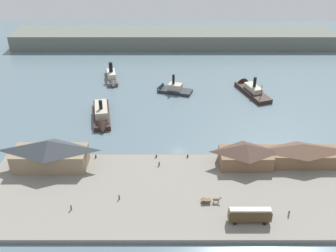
# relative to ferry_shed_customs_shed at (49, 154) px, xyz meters

# --- Properties ---
(ground_plane) EXTENTS (320.00, 320.00, 0.00)m
(ground_plane) POSITION_rel_ferry_shed_customs_shed_xyz_m (38.80, 10.12, -5.82)
(ground_plane) COLOR slate
(quay_promenade) EXTENTS (110.00, 36.00, 1.20)m
(quay_promenade) POSITION_rel_ferry_shed_customs_shed_xyz_m (38.80, -11.88, -5.22)
(quay_promenade) COLOR gray
(quay_promenade) RESTS_ON ground
(seawall_edge) EXTENTS (110.00, 0.80, 1.00)m
(seawall_edge) POSITION_rel_ferry_shed_customs_shed_xyz_m (38.80, 6.52, -5.32)
(seawall_edge) COLOR #666159
(seawall_edge) RESTS_ON ground
(ferry_shed_customs_shed) EXTENTS (22.19, 9.50, 9.09)m
(ferry_shed_customs_shed) POSITION_rel_ferry_shed_customs_shed_xyz_m (0.00, 0.00, 0.00)
(ferry_shed_customs_shed) COLOR #847056
(ferry_shed_customs_shed) RESTS_ON quay_promenade
(ferry_shed_west_terminal) EXTENTS (15.92, 8.90, 7.33)m
(ferry_shed_west_terminal) POSITION_rel_ferry_shed_customs_shed_xyz_m (58.79, 0.84, -0.90)
(ferry_shed_west_terminal) COLOR brown
(ferry_shed_west_terminal) RESTS_ON quay_promenade
(ferry_shed_central_terminal) EXTENTS (22.20, 7.85, 6.96)m
(ferry_shed_central_terminal) POSITION_rel_ferry_shed_customs_shed_xyz_m (75.94, 1.55, -1.08)
(ferry_shed_central_terminal) COLOR brown
(ferry_shed_central_terminal) RESTS_ON quay_promenade
(street_tram) EXTENTS (10.67, 2.43, 4.26)m
(street_tram) POSITION_rel_ferry_shed_customs_shed_xyz_m (55.65, -23.79, -2.13)
(street_tram) COLOR #4C381E
(street_tram) RESTS_ON quay_promenade
(horse_cart) EXTENTS (5.41, 1.33, 1.87)m
(horse_cart) POSITION_rel_ferry_shed_customs_shed_xyz_m (46.69, -16.60, -3.68)
(horse_cart) COLOR brown
(horse_cart) RESTS_ON quay_promenade
(pedestrian_near_east_shed) EXTENTS (0.39, 0.39, 1.60)m
(pedestrian_near_east_shed) POSITION_rel_ferry_shed_customs_shed_xyz_m (22.16, -15.19, -3.89)
(pedestrian_near_east_shed) COLOR #3D4C42
(pedestrian_near_east_shed) RESTS_ON quay_promenade
(pedestrian_at_waters_edge) EXTENTS (0.43, 0.43, 1.72)m
(pedestrian_at_waters_edge) POSITION_rel_ferry_shed_customs_shed_xyz_m (66.28, -21.45, -3.83)
(pedestrian_at_waters_edge) COLOR #6B5B4C
(pedestrian_at_waters_edge) RESTS_ON quay_promenade
(pedestrian_walking_east) EXTENTS (0.38, 0.38, 1.54)m
(pedestrian_walking_east) POSITION_rel_ferry_shed_customs_shed_xyz_m (32.63, 0.29, -3.91)
(pedestrian_walking_east) COLOR #232328
(pedestrian_walking_east) RESTS_ON quay_promenade
(pedestrian_walking_west) EXTENTS (0.43, 0.43, 1.72)m
(pedestrian_walking_west) POSITION_rel_ferry_shed_customs_shed_xyz_m (10.08, -19.30, -3.83)
(pedestrian_walking_west) COLOR #6B5B4C
(pedestrian_walking_west) RESTS_ON quay_promenade
(mooring_post_center_east) EXTENTS (0.44, 0.44, 0.90)m
(mooring_post_center_east) POSITION_rel_ferry_shed_customs_shed_xyz_m (12.65, 4.57, -4.17)
(mooring_post_center_east) COLOR black
(mooring_post_center_east) RESTS_ON quay_promenade
(mooring_post_east) EXTENTS (0.44, 0.44, 0.90)m
(mooring_post_east) POSITION_rel_ferry_shed_customs_shed_xyz_m (41.54, 4.86, -4.17)
(mooring_post_east) COLOR black
(mooring_post_east) RESTS_ON quay_promenade
(mooring_post_center_west) EXTENTS (0.44, 0.44, 0.90)m
(mooring_post_center_west) POSITION_rel_ferry_shed_customs_shed_xyz_m (31.64, 4.72, -4.17)
(mooring_post_center_west) COLOR black
(mooring_post_center_west) RESTS_ON quay_promenade
(ferry_moored_east) EXTENTS (16.53, 10.21, 10.02)m
(ferry_moored_east) POSITION_rel_ferry_shed_customs_shed_xyz_m (36.32, 56.21, -4.61)
(ferry_moored_east) COLOR #23282D
(ferry_moored_east) RESTS_ON ground
(ferry_mid_harbor) EXTENTS (9.73, 24.80, 9.69)m
(ferry_mid_harbor) POSITION_rel_ferry_shed_customs_shed_xyz_m (10.60, 30.96, -4.15)
(ferry_mid_harbor) COLOR black
(ferry_mid_harbor) RESTS_ON ground
(ferry_outer_harbor) EXTENTS (13.23, 23.76, 9.95)m
(ferry_outer_harbor) POSITION_rel_ferry_shed_customs_shed_xyz_m (70.32, 56.47, -4.52)
(ferry_outer_harbor) COLOR black
(ferry_outer_harbor) RESTS_ON ground
(ferry_approaching_west) EXTENTS (8.09, 19.69, 9.48)m
(ferry_approaching_west) POSITION_rel_ferry_shed_customs_shed_xyz_m (9.70, 67.75, -4.23)
(ferry_approaching_west) COLOR #514C47
(ferry_approaching_west) RESTS_ON ground
(far_headland) EXTENTS (180.00, 24.00, 8.00)m
(far_headland) POSITION_rel_ferry_shed_customs_shed_xyz_m (38.80, 120.12, -1.82)
(far_headland) COLOR #60665B
(far_headland) RESTS_ON ground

